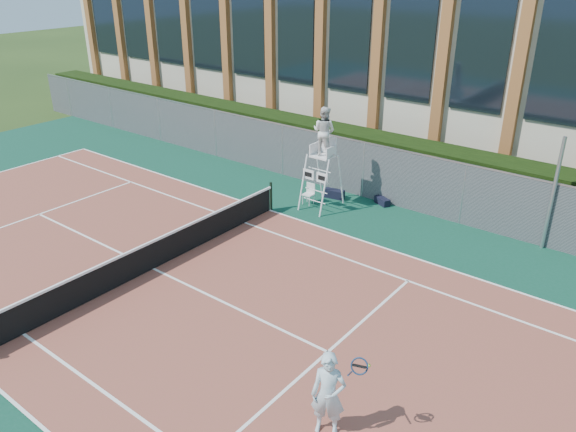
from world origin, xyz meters
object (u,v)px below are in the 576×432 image
Objects in this scene: steel_pole at (553,195)px; tennis_player at (329,394)px; umpire_chair at (324,134)px; plastic_chair at (309,192)px.

steel_pole is 10.82m from tennis_player.
steel_pole is at bearing 12.31° from umpire_chair.
umpire_chair is 4.81× the size of plastic_chair.
umpire_chair is 11.31m from tennis_player.
umpire_chair reaches higher than plastic_chair.
umpire_chair reaches higher than steel_pole.
tennis_player is (-1.08, -10.73, -0.91)m from steel_pole.
tennis_player reaches higher than plastic_chair.
plastic_chair is at bearing -170.34° from umpire_chair.
steel_pole is 2.01× the size of tennis_player.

